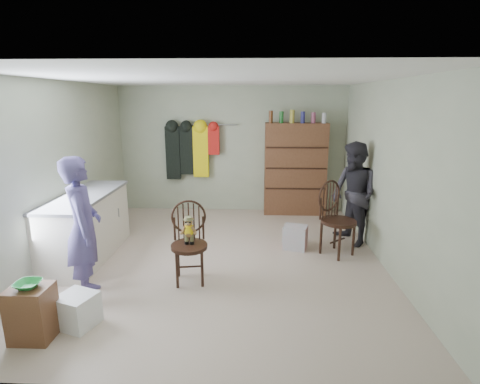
{
  "coord_description": "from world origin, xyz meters",
  "views": [
    {
      "loc": [
        0.46,
        -5.0,
        2.25
      ],
      "look_at": [
        0.25,
        0.2,
        0.95
      ],
      "focal_mm": 28.0,
      "sensor_mm": 36.0,
      "label": 1
    }
  ],
  "objects_px": {
    "counter": "(87,226)",
    "dresser": "(295,169)",
    "chair_front": "(189,237)",
    "chair_far": "(335,215)"
  },
  "relations": [
    {
      "from": "chair_front",
      "to": "counter",
      "type": "bearing_deg",
      "value": 149.07
    },
    {
      "from": "chair_far",
      "to": "dresser",
      "type": "relative_size",
      "value": 0.54
    },
    {
      "from": "counter",
      "to": "dresser",
      "type": "bearing_deg",
      "value": 35.69
    },
    {
      "from": "counter",
      "to": "chair_front",
      "type": "bearing_deg",
      "value": -22.0
    },
    {
      "from": "counter",
      "to": "chair_far",
      "type": "distance_m",
      "value": 3.61
    },
    {
      "from": "counter",
      "to": "dresser",
      "type": "height_order",
      "value": "dresser"
    },
    {
      "from": "chair_front",
      "to": "dresser",
      "type": "bearing_deg",
      "value": 52.53
    },
    {
      "from": "chair_far",
      "to": "dresser",
      "type": "height_order",
      "value": "dresser"
    },
    {
      "from": "chair_front",
      "to": "dresser",
      "type": "height_order",
      "value": "dresser"
    },
    {
      "from": "counter",
      "to": "dresser",
      "type": "relative_size",
      "value": 0.91
    }
  ]
}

